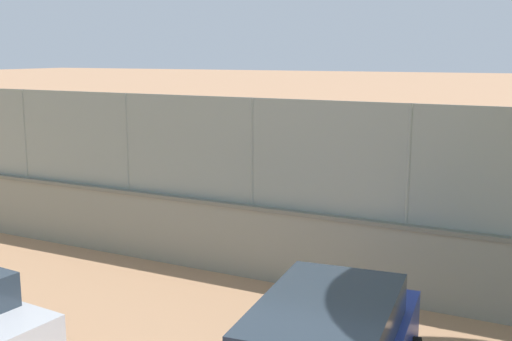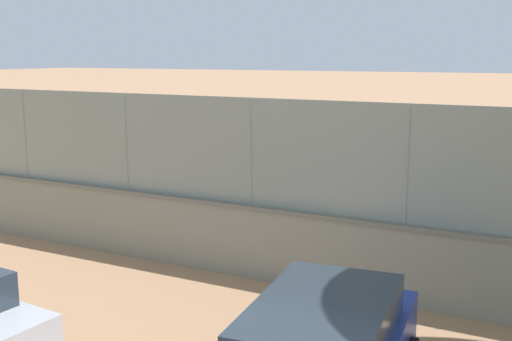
{
  "view_description": "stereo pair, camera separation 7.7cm",
  "coord_description": "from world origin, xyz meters",
  "px_view_note": "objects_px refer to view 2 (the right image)",
  "views": [
    {
      "loc": [
        -7.33,
        20.6,
        4.35
      ],
      "look_at": [
        -0.08,
        5.43,
        1.23
      ],
      "focal_mm": 44.44,
      "sensor_mm": 36.0,
      "label": 1
    },
    {
      "loc": [
        -7.4,
        20.56,
        4.35
      ],
      "look_at": [
        -0.08,
        5.43,
        1.23
      ],
      "focal_mm": 44.44,
      "sensor_mm": 36.0,
      "label": 2
    }
  ],
  "objects_px": {
    "player_near_wall_returning": "(270,166)",
    "player_baseline_waiting": "(301,179)",
    "player_foreground_swinging": "(307,146)",
    "spare_ball_by_wall": "(85,217)",
    "sports_ball": "(282,147)"
  },
  "relations": [
    {
      "from": "player_near_wall_returning",
      "to": "sports_ball",
      "type": "xyz_separation_m",
      "value": [
        0.83,
        -2.89,
        0.14
      ]
    },
    {
      "from": "player_near_wall_returning",
      "to": "player_baseline_waiting",
      "type": "bearing_deg",
      "value": 132.65
    },
    {
      "from": "player_near_wall_returning",
      "to": "spare_ball_by_wall",
      "type": "xyz_separation_m",
      "value": [
        3.14,
        4.99,
        -0.83
      ]
    },
    {
      "from": "player_near_wall_returning",
      "to": "sports_ball",
      "type": "relative_size",
      "value": 7.4
    },
    {
      "from": "player_baseline_waiting",
      "to": "spare_ball_by_wall",
      "type": "relative_size",
      "value": 16.88
    },
    {
      "from": "player_foreground_swinging",
      "to": "sports_ball",
      "type": "distance_m",
      "value": 1.04
    },
    {
      "from": "spare_ball_by_wall",
      "to": "sports_ball",
      "type": "bearing_deg",
      "value": -106.39
    },
    {
      "from": "player_foreground_swinging",
      "to": "spare_ball_by_wall",
      "type": "relative_size",
      "value": 16.9
    },
    {
      "from": "player_foreground_swinging",
      "to": "spare_ball_by_wall",
      "type": "height_order",
      "value": "player_foreground_swinging"
    },
    {
      "from": "player_foreground_swinging",
      "to": "player_baseline_waiting",
      "type": "bearing_deg",
      "value": 109.49
    },
    {
      "from": "player_near_wall_returning",
      "to": "spare_ball_by_wall",
      "type": "distance_m",
      "value": 5.96
    },
    {
      "from": "player_baseline_waiting",
      "to": "player_near_wall_returning",
      "type": "bearing_deg",
      "value": -47.35
    },
    {
      "from": "sports_ball",
      "to": "player_near_wall_returning",
      "type": "bearing_deg",
      "value": 105.99
    },
    {
      "from": "player_foreground_swinging",
      "to": "player_near_wall_returning",
      "type": "bearing_deg",
      "value": 92.7
    },
    {
      "from": "player_near_wall_returning",
      "to": "player_baseline_waiting",
      "type": "distance_m",
      "value": 2.72
    }
  ]
}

